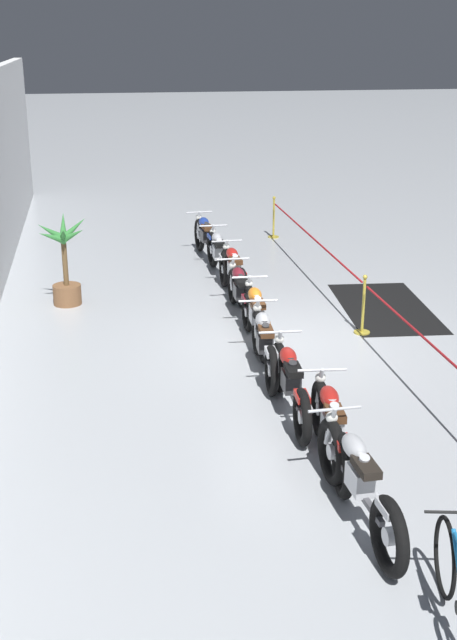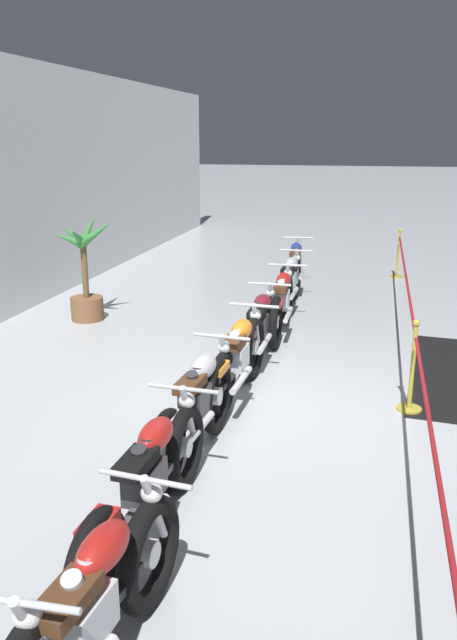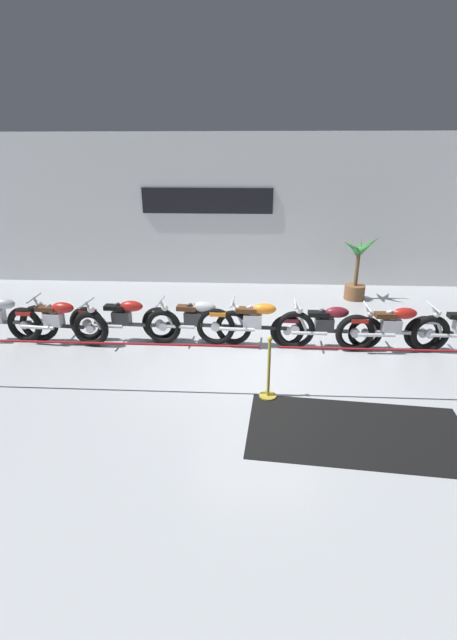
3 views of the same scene
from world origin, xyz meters
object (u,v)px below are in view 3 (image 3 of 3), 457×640
at_px(motorcycle_silver_3, 196,321).
at_px(potted_palm_left_of_row, 357,272).
at_px(motorcycle_maroon_5, 327,327).
at_px(floor_banner, 357,432).
at_px(motorcycle_red_1, 57,323).
at_px(motorcycle_orange_4, 255,324).
at_px(stanchion_far_left, 169,351).
at_px(stanchion_mid_left, 268,377).
at_px(motorcycle_red_2, 125,321).
at_px(motorcycle_red_6, 393,329).

bearing_deg(motorcycle_silver_3, potted_palm_left_of_row, 38.06).
distance_m(motorcycle_silver_3, motorcycle_maroon_5, 2.62).
bearing_deg(floor_banner, motorcycle_maroon_5, 95.21).
xyz_separation_m(motorcycle_maroon_5, potted_palm_left_of_row, (1.25, 3.14, 0.28)).
relative_size(motorcycle_red_1, motorcycle_orange_4, 0.92).
relative_size(motorcycle_red_1, floor_banner, 0.72).
height_order(motorcycle_silver_3, motorcycle_maroon_5, motorcycle_silver_3).
height_order(motorcycle_silver_3, stanchion_far_left, stanchion_far_left).
height_order(motorcycle_maroon_5, stanchion_mid_left, stanchion_mid_left).
height_order(motorcycle_red_2, floor_banner, motorcycle_red_2).
xyz_separation_m(motorcycle_orange_4, potted_palm_left_of_row, (2.67, 3.16, 0.25)).
bearing_deg(potted_palm_left_of_row, motorcycle_orange_4, -130.26).
distance_m(motorcycle_maroon_5, potted_palm_left_of_row, 3.39).
distance_m(motorcycle_orange_4, stanchion_far_left, 2.37).
xyz_separation_m(motorcycle_red_1, motorcycle_maroon_5, (5.43, 0.11, -0.01)).
height_order(motorcycle_orange_4, motorcycle_maroon_5, motorcycle_orange_4).
relative_size(motorcycle_red_1, potted_palm_left_of_row, 1.25).
relative_size(motorcycle_red_2, motorcycle_red_6, 1.06).
height_order(motorcycle_maroon_5, motorcycle_red_6, motorcycle_red_6).
bearing_deg(stanchion_mid_left, motorcycle_orange_4, 96.00).
distance_m(motorcycle_red_1, stanchion_mid_left, 4.59).
bearing_deg(floor_banner, motorcycle_orange_4, 122.12).
bearing_deg(floor_banner, potted_palm_left_of_row, 83.20).
bearing_deg(motorcycle_silver_3, motorcycle_red_6, -3.22).
relative_size(motorcycle_red_1, motorcycle_silver_3, 0.96).
xyz_separation_m(motorcycle_red_2, motorcycle_silver_3, (1.47, 0.04, 0.00)).
bearing_deg(potted_palm_left_of_row, motorcycle_red_6, -89.85).
bearing_deg(motorcycle_red_2, motorcycle_red_1, -172.61).
height_order(motorcycle_maroon_5, potted_palm_left_of_row, potted_palm_left_of_row).
distance_m(motorcycle_orange_4, stanchion_mid_left, 1.93).
height_order(motorcycle_red_2, motorcycle_maroon_5, motorcycle_red_2).
bearing_deg(stanchion_far_left, motorcycle_maroon_5, 34.75).
relative_size(motorcycle_red_6, floor_banner, 0.72).
relative_size(motorcycle_silver_3, motorcycle_maroon_5, 1.03).
distance_m(motorcycle_red_1, motorcycle_silver_3, 2.82).
bearing_deg(stanchion_far_left, stanchion_mid_left, -0.00).
xyz_separation_m(motorcycle_silver_3, motorcycle_maroon_5, (2.62, -0.11, -0.02)).
xyz_separation_m(motorcycle_red_2, floor_banner, (4.10, -2.87, -0.46)).
height_order(motorcycle_silver_3, floor_banner, motorcycle_silver_3).
relative_size(motorcycle_silver_3, potted_palm_left_of_row, 1.31).
distance_m(motorcycle_silver_3, stanchion_far_left, 2.07).
relative_size(motorcycle_red_1, motorcycle_red_2, 0.93).
relative_size(motorcycle_orange_4, potted_palm_left_of_row, 1.36).
xyz_separation_m(motorcycle_silver_3, potted_palm_left_of_row, (3.87, 3.03, 0.26)).
height_order(motorcycle_red_2, stanchion_mid_left, stanchion_mid_left).
height_order(motorcycle_red_2, potted_palm_left_of_row, potted_palm_left_of_row).
bearing_deg(motorcycle_red_2, potted_palm_left_of_row, 29.94).
xyz_separation_m(motorcycle_silver_3, stanchion_far_left, (-0.17, -2.04, 0.30)).
bearing_deg(motorcycle_silver_3, stanchion_mid_left, -55.52).
relative_size(potted_palm_left_of_row, stanchion_mid_left, 1.66).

